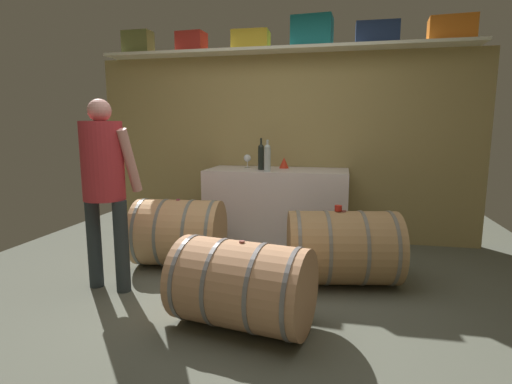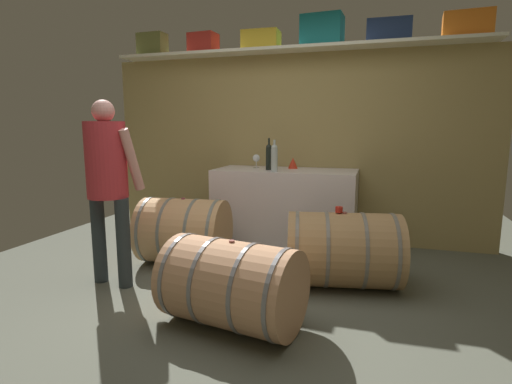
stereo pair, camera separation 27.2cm
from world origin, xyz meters
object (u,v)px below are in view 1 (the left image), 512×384
object	(u,v)px
wine_bottle_dark	(261,156)
winemaker_pouring	(104,175)
wine_barrel_flank	(179,233)
toolcase_olive	(138,43)
toolcase_red	(191,42)
toolcase_navy	(377,33)
wine_bottle_clear	(267,157)
work_cabinet	(277,208)
tasting_cup	(338,208)
toolcase_orange	(451,30)
wine_barrel_near	(343,248)
toolcase_teal	(312,32)
red_funnel	(284,163)
wine_glass	(247,159)
wine_barrel_far	(242,285)
toolcase_yellow	(251,41)

from	to	relation	value
wine_bottle_dark	winemaker_pouring	bearing A→B (deg)	-124.83
wine_barrel_flank	toolcase_olive	bearing A→B (deg)	125.98
toolcase_red	winemaker_pouring	xyz separation A→B (m)	(-0.10, -1.71, -1.32)
toolcase_navy	wine_bottle_clear	bearing A→B (deg)	-157.73
work_cabinet	tasting_cup	bearing A→B (deg)	-55.37
toolcase_olive	work_cabinet	distance (m)	2.53
toolcase_orange	wine_barrel_near	distance (m)	2.50
toolcase_teal	wine_bottle_clear	bearing A→B (deg)	-127.45
work_cabinet	red_funnel	bearing A→B (deg)	69.25
red_funnel	winemaker_pouring	bearing A→B (deg)	-126.33
wine_glass	winemaker_pouring	size ratio (longest dim) A/B	0.10
wine_bottle_clear	toolcase_teal	bearing A→B (deg)	48.46
wine_barrel_near	toolcase_teal	bearing A→B (deg)	97.03
wine_bottle_dark	red_funnel	world-z (taller)	wine_bottle_dark
wine_barrel_flank	winemaker_pouring	size ratio (longest dim) A/B	0.56
wine_barrel_far	wine_barrel_flank	bearing A→B (deg)	140.61
wine_barrel_near	work_cabinet	bearing A→B (deg)	115.61
toolcase_red	wine_bottle_clear	world-z (taller)	toolcase_red
toolcase_olive	wine_bottle_clear	xyz separation A→B (m)	(1.63, -0.45, -1.28)
toolcase_red	tasting_cup	xyz separation A→B (m)	(1.71, -1.20, -1.61)
wine_glass	toolcase_yellow	bearing A→B (deg)	87.29
wine_barrel_flank	wine_barrel_far	bearing A→B (deg)	-54.01
toolcase_yellow	toolcase_navy	xyz separation A→B (m)	(1.34, 0.00, 0.01)
winemaker_pouring	toolcase_red	bearing A→B (deg)	95.14
toolcase_orange	red_funnel	size ratio (longest dim) A/B	3.61
wine_bottle_clear	wine_glass	bearing A→B (deg)	134.45
toolcase_teal	wine_bottle_clear	size ratio (longest dim) A/B	1.30
toolcase_teal	wine_barrel_far	bearing A→B (deg)	-92.79
toolcase_teal	toolcase_orange	distance (m)	1.38
red_funnel	wine_barrel_near	distance (m)	1.42
toolcase_navy	wine_barrel_flank	world-z (taller)	toolcase_navy
toolcase_yellow	wine_glass	size ratio (longest dim) A/B	2.62
toolcase_olive	toolcase_navy	size ratio (longest dim) A/B	0.77
toolcase_teal	work_cabinet	size ratio (longest dim) A/B	0.28
work_cabinet	red_funnel	world-z (taller)	red_funnel
toolcase_teal	winemaker_pouring	xyz separation A→B (m)	(-1.46, -1.71, -1.37)
toolcase_orange	wine_barrel_far	size ratio (longest dim) A/B	0.45
toolcase_red	toolcase_teal	bearing A→B (deg)	4.19
wine_glass	wine_barrel_near	bearing A→B (deg)	-44.33
toolcase_red	work_cabinet	size ratio (longest dim) A/B	0.21
toolcase_olive	toolcase_orange	distance (m)	3.41
toolcase_yellow	toolcase_teal	xyz separation A→B (m)	(0.67, 0.00, 0.06)
toolcase_teal	wine_barrel_flank	size ratio (longest dim) A/B	0.50
toolcase_red	toolcase_yellow	world-z (taller)	toolcase_red
red_funnel	wine_barrel_far	world-z (taller)	red_funnel
wine_barrel_near	tasting_cup	distance (m)	0.34
toolcase_teal	wine_glass	size ratio (longest dim) A/B	2.78
toolcase_olive	toolcase_navy	bearing A→B (deg)	1.44
toolcase_olive	winemaker_pouring	world-z (taller)	toolcase_olive
toolcase_navy	winemaker_pouring	bearing A→B (deg)	-141.77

